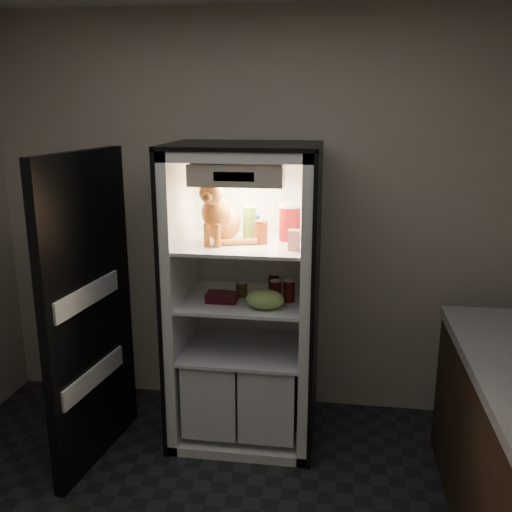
{
  "coord_description": "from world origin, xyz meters",
  "views": [
    {
      "loc": [
        0.56,
        -1.96,
        2.08
      ],
      "look_at": [
        0.08,
        1.32,
        1.21
      ],
      "focal_mm": 40.0,
      "sensor_mm": 36.0,
      "label": 1
    }
  ],
  "objects_px": {
    "mayo_tub": "(252,226)",
    "berry_box_right": "(228,298)",
    "grape_bag": "(265,299)",
    "berry_box_left": "(216,297)",
    "tabby_cat": "(220,217)",
    "pepper_jar": "(290,222)",
    "cream_carton": "(294,240)",
    "soda_can_c": "(276,291)",
    "refrigerator": "(246,317)",
    "salsa_jar": "(261,232)",
    "soda_can_a": "(274,283)",
    "condiment_jar": "(242,289)",
    "parmesan_shaker": "(249,224)",
    "soda_can_b": "(289,291)"
  },
  "relations": [
    {
      "from": "soda_can_c",
      "to": "refrigerator",
      "type": "bearing_deg",
      "value": 156.05
    },
    {
      "from": "pepper_jar",
      "to": "berry_box_left",
      "type": "bearing_deg",
      "value": -154.72
    },
    {
      "from": "mayo_tub",
      "to": "berry_box_left",
      "type": "relative_size",
      "value": 1.21
    },
    {
      "from": "grape_bag",
      "to": "soda_can_c",
      "type": "bearing_deg",
      "value": 72.56
    },
    {
      "from": "parmesan_shaker",
      "to": "soda_can_c",
      "type": "height_order",
      "value": "parmesan_shaker"
    },
    {
      "from": "parmesan_shaker",
      "to": "pepper_jar",
      "type": "xyz_separation_m",
      "value": [
        0.24,
        0.04,
        0.01
      ]
    },
    {
      "from": "mayo_tub",
      "to": "soda_can_c",
      "type": "bearing_deg",
      "value": -45.82
    },
    {
      "from": "grape_bag",
      "to": "tabby_cat",
      "type": "bearing_deg",
      "value": 152.11
    },
    {
      "from": "tabby_cat",
      "to": "condiment_jar",
      "type": "xyz_separation_m",
      "value": [
        0.12,
        0.04,
        -0.46
      ]
    },
    {
      "from": "tabby_cat",
      "to": "berry_box_right",
      "type": "distance_m",
      "value": 0.49
    },
    {
      "from": "soda_can_b",
      "to": "berry_box_right",
      "type": "height_order",
      "value": "soda_can_b"
    },
    {
      "from": "refrigerator",
      "to": "salsa_jar",
      "type": "relative_size",
      "value": 13.7
    },
    {
      "from": "pepper_jar",
      "to": "tabby_cat",
      "type": "bearing_deg",
      "value": -163.19
    },
    {
      "from": "grape_bag",
      "to": "berry_box_right",
      "type": "height_order",
      "value": "grape_bag"
    },
    {
      "from": "mayo_tub",
      "to": "soda_can_c",
      "type": "relative_size",
      "value": 1.09
    },
    {
      "from": "parmesan_shaker",
      "to": "soda_can_a",
      "type": "distance_m",
      "value": 0.42
    },
    {
      "from": "tabby_cat",
      "to": "grape_bag",
      "type": "relative_size",
      "value": 1.88
    },
    {
      "from": "soda_can_a",
      "to": "grape_bag",
      "type": "distance_m",
      "value": 0.3
    },
    {
      "from": "refrigerator",
      "to": "cream_carton",
      "type": "distance_m",
      "value": 0.67
    },
    {
      "from": "grape_bag",
      "to": "berry_box_left",
      "type": "height_order",
      "value": "grape_bag"
    },
    {
      "from": "berry_box_left",
      "to": "berry_box_right",
      "type": "relative_size",
      "value": 1.04
    },
    {
      "from": "soda_can_b",
      "to": "berry_box_left",
      "type": "height_order",
      "value": "soda_can_b"
    },
    {
      "from": "tabby_cat",
      "to": "soda_can_a",
      "type": "relative_size",
      "value": 3.38
    },
    {
      "from": "soda_can_b",
      "to": "condiment_jar",
      "type": "height_order",
      "value": "soda_can_b"
    },
    {
      "from": "pepper_jar",
      "to": "berry_box_left",
      "type": "height_order",
      "value": "pepper_jar"
    },
    {
      "from": "parmesan_shaker",
      "to": "soda_can_c",
      "type": "distance_m",
      "value": 0.44
    },
    {
      "from": "soda_can_c",
      "to": "cream_carton",
      "type": "bearing_deg",
      "value": -43.0
    },
    {
      "from": "mayo_tub",
      "to": "soda_can_b",
      "type": "bearing_deg",
      "value": -35.32
    },
    {
      "from": "soda_can_a",
      "to": "soda_can_c",
      "type": "relative_size",
      "value": 0.98
    },
    {
      "from": "salsa_jar",
      "to": "grape_bag",
      "type": "bearing_deg",
      "value": -74.18
    },
    {
      "from": "salsa_jar",
      "to": "tabby_cat",
      "type": "bearing_deg",
      "value": -177.31
    },
    {
      "from": "tabby_cat",
      "to": "berry_box_right",
      "type": "height_order",
      "value": "tabby_cat"
    },
    {
      "from": "refrigerator",
      "to": "pepper_jar",
      "type": "bearing_deg",
      "value": 9.03
    },
    {
      "from": "pepper_jar",
      "to": "cream_carton",
      "type": "relative_size",
      "value": 1.93
    },
    {
      "from": "salsa_jar",
      "to": "berry_box_left",
      "type": "height_order",
      "value": "salsa_jar"
    },
    {
      "from": "soda_can_a",
      "to": "condiment_jar",
      "type": "height_order",
      "value": "soda_can_a"
    },
    {
      "from": "tabby_cat",
      "to": "cream_carton",
      "type": "xyz_separation_m",
      "value": [
        0.45,
        -0.11,
        -0.1
      ]
    },
    {
      "from": "soda_can_b",
      "to": "soda_can_a",
      "type": "bearing_deg",
      "value": 126.04
    },
    {
      "from": "cream_carton",
      "to": "berry_box_left",
      "type": "relative_size",
      "value": 0.99
    },
    {
      "from": "mayo_tub",
      "to": "pepper_jar",
      "type": "bearing_deg",
      "value": -11.25
    },
    {
      "from": "tabby_cat",
      "to": "soda_can_b",
      "type": "relative_size",
      "value": 3.16
    },
    {
      "from": "refrigerator",
      "to": "berry_box_right",
      "type": "height_order",
      "value": "refrigerator"
    },
    {
      "from": "tabby_cat",
      "to": "pepper_jar",
      "type": "xyz_separation_m",
      "value": [
        0.41,
        0.12,
        -0.05
      ]
    },
    {
      "from": "pepper_jar",
      "to": "soda_can_a",
      "type": "height_order",
      "value": "pepper_jar"
    },
    {
      "from": "mayo_tub",
      "to": "berry_box_right",
      "type": "relative_size",
      "value": 1.26
    },
    {
      "from": "refrigerator",
      "to": "berry_box_left",
      "type": "height_order",
      "value": "refrigerator"
    },
    {
      "from": "condiment_jar",
      "to": "berry_box_right",
      "type": "xyz_separation_m",
      "value": [
        -0.07,
        -0.12,
        -0.02
      ]
    },
    {
      "from": "grape_bag",
      "to": "berry_box_left",
      "type": "bearing_deg",
      "value": 165.16
    },
    {
      "from": "tabby_cat",
      "to": "berry_box_right",
      "type": "relative_size",
      "value": 3.81
    },
    {
      "from": "mayo_tub",
      "to": "tabby_cat",
      "type": "bearing_deg",
      "value": -134.3
    }
  ]
}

